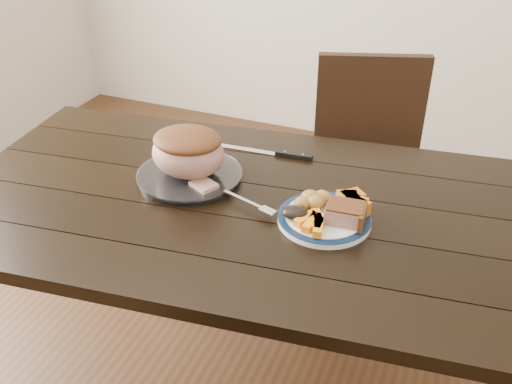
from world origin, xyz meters
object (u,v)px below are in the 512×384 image
at_px(dinner_plate, 324,219).
at_px(carving_knife, 282,154).
at_px(serving_platter, 190,177).
at_px(chair_far, 368,166).
at_px(pork_slice, 345,214).
at_px(dining_table, 233,225).
at_px(fork, 252,204).
at_px(roast_joint, 188,153).

xyz_separation_m(dinner_plate, carving_knife, (-0.23, 0.30, -0.00)).
bearing_deg(dinner_plate, carving_knife, 127.13).
bearing_deg(serving_platter, dinner_plate, -8.04).
height_order(chair_far, carving_knife, chair_far).
distance_m(dinner_plate, pork_slice, 0.06).
distance_m(chair_far, dinner_plate, 0.78).
relative_size(pork_slice, carving_knife, 0.30).
distance_m(dining_table, serving_platter, 0.19).
height_order(serving_platter, carving_knife, serving_platter).
bearing_deg(carving_knife, fork, -87.54).
xyz_separation_m(chair_far, roast_joint, (-0.40, -0.69, 0.31)).
xyz_separation_m(dining_table, pork_slice, (0.33, -0.02, 0.13)).
distance_m(dinner_plate, fork, 0.20).
distance_m(serving_platter, pork_slice, 0.49).
height_order(dining_table, roast_joint, roast_joint).
height_order(dinner_plate, serving_platter, serving_platter).
height_order(serving_platter, fork, fork).
height_order(dining_table, dinner_plate, dinner_plate).
bearing_deg(carving_knife, chair_far, 62.22).
relative_size(roast_joint, carving_knife, 0.67).
bearing_deg(fork, chair_far, 95.60).
relative_size(dining_table, fork, 9.72).
xyz_separation_m(serving_platter, carving_knife, (0.20, 0.24, -0.00)).
xyz_separation_m(pork_slice, carving_knife, (-0.28, 0.31, -0.04)).
bearing_deg(carving_knife, pork_slice, -50.90).
bearing_deg(dinner_plate, fork, -173.38).
bearing_deg(roast_joint, serving_platter, 90.00).
bearing_deg(fork, dinner_plate, 24.25).
xyz_separation_m(dinner_plate, roast_joint, (-0.43, 0.06, 0.08)).
bearing_deg(dining_table, carving_knife, 81.91).
xyz_separation_m(serving_platter, fork, (0.24, -0.08, 0.01)).
height_order(dinner_plate, pork_slice, pork_slice).
bearing_deg(dinner_plate, dining_table, 177.23).
xyz_separation_m(dining_table, chair_far, (0.24, 0.73, -0.13)).
bearing_deg(carving_knife, dining_table, -101.73).
distance_m(serving_platter, roast_joint, 0.08).
relative_size(chair_far, carving_knife, 2.90).
xyz_separation_m(dinner_plate, fork, (-0.19, -0.02, 0.01)).
bearing_deg(chair_far, pork_slice, 78.10).
bearing_deg(chair_far, fork, 59.57).
bearing_deg(dining_table, pork_slice, -3.11).
distance_m(pork_slice, fork, 0.25).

